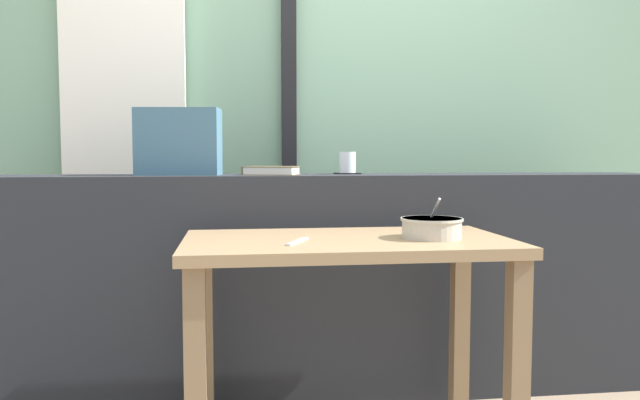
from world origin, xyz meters
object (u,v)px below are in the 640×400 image
Objects in this scene: throw_pillow at (179,142)px; soup_bowl at (432,228)px; breakfast_table at (347,278)px; juice_glass at (347,163)px; coaster_square at (347,173)px; fork_utensil at (297,241)px; closed_book at (271,171)px.

soup_bowl is at bearing -34.29° from throw_pillow.
breakfast_table is 11.97× the size of juice_glass.
breakfast_table is at bearing -43.13° from throw_pillow.
coaster_square is 0.75m from fork_utensil.
coaster_square is at bearing 0.00° from juice_glass.
soup_bowl is at bearing 29.89° from fork_utensil.
juice_glass is at bearing 5.21° from throw_pillow.
closed_book is at bearing -166.92° from juice_glass.
soup_bowl is (0.16, -0.64, -0.20)m from juice_glass.
closed_book is at bearing 119.15° from fork_utensil.
soup_bowl is 0.44m from fork_utensil.
throw_pillow is 1.60× the size of soup_bowl.
fork_utensil is (0.05, -0.60, -0.20)m from closed_book.
closed_book is 0.76m from soup_bowl.
breakfast_table is 10.39× the size of coaster_square.
closed_book is at bearing -2.03° from throw_pillow.
juice_glass is at bearing 0.00° from coaster_square.
breakfast_table is at bearing -67.67° from closed_book.
breakfast_table is 0.23m from fork_utensil.
closed_book is 1.41× the size of fork_utensil.
closed_book is 0.38m from throw_pillow.
closed_book reaches higher than coaster_square.
closed_book is at bearing 130.72° from soup_bowl.
closed_book is 0.75× the size of throw_pillow.
coaster_square reaches higher than breakfast_table.
juice_glass is 0.44× the size of soup_bowl.
soup_bowl is (0.48, -0.56, -0.17)m from closed_book.
fork_utensil is (0.41, -0.61, -0.31)m from throw_pillow.
coaster_square is 0.68m from soup_bowl.
throw_pillow is at bearing -174.79° from coaster_square.
fork_utensil is at bearing -155.91° from breakfast_table.
juice_glass reaches higher than closed_book.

